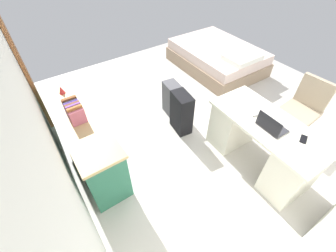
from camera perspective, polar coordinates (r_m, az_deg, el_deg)
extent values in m
plane|color=beige|center=(3.91, 8.40, 2.31)|extent=(5.50, 5.50, 0.00)
cube|color=silver|center=(2.39, -32.50, 5.40)|extent=(4.38, 0.10, 2.69)
cube|color=brown|center=(4.00, -33.55, 14.00)|extent=(0.88, 0.05, 2.04)
cube|color=silver|center=(2.93, 24.35, 0.44)|extent=(1.47, 0.72, 0.04)
cube|color=beige|center=(3.07, 29.10, -10.09)|extent=(0.42, 0.61, 0.72)
cube|color=beige|center=(3.37, 16.34, 0.73)|extent=(0.42, 0.61, 0.72)
cylinder|color=black|center=(4.04, 28.16, -1.64)|extent=(0.52, 0.52, 0.04)
cylinder|color=black|center=(3.92, 29.09, 0.31)|extent=(0.06, 0.06, 0.42)
cube|color=tan|center=(3.78, 30.38, 3.04)|extent=(0.48, 0.48, 0.08)
cube|color=tan|center=(3.80, 33.19, 7.12)|extent=(0.44, 0.08, 0.44)
cube|color=#28664C|center=(3.20, -20.36, -3.11)|extent=(1.76, 0.44, 0.75)
cube|color=tan|center=(2.94, -22.23, 2.10)|extent=(1.80, 0.48, 0.04)
cube|color=#225641|center=(3.08, -13.26, -8.06)|extent=(0.67, 0.01, 0.26)
cube|color=#225641|center=(3.62, -18.50, 0.39)|extent=(0.67, 0.01, 0.26)
cube|color=gray|center=(5.28, 12.07, 15.80)|extent=(1.92, 1.43, 0.28)
cube|color=beige|center=(5.18, 12.48, 18.12)|extent=(1.86, 1.37, 0.20)
cube|color=white|center=(4.72, 18.45, 16.31)|extent=(0.49, 0.69, 0.10)
cube|color=black|center=(3.44, 3.43, 3.38)|extent=(0.39, 0.27, 0.67)
cube|color=#4C4C51|center=(3.77, 1.18, 6.75)|extent=(0.38, 0.26, 0.58)
cube|color=#333338|center=(2.87, 24.93, -0.23)|extent=(0.32, 0.23, 0.02)
cube|color=black|center=(2.73, 24.23, 0.47)|extent=(0.31, 0.02, 0.19)
ellipsoid|color=white|center=(2.96, 21.24, 2.84)|extent=(0.06, 0.10, 0.03)
cube|color=black|center=(2.89, 31.19, -2.87)|extent=(0.11, 0.15, 0.01)
cube|color=#B4596D|center=(2.74, -21.83, 2.00)|extent=(0.03, 0.17, 0.19)
cube|color=#AA6733|center=(2.76, -22.17, 2.70)|extent=(0.03, 0.17, 0.23)
cube|color=#754192|center=(2.79, -22.44, 3.18)|extent=(0.03, 0.17, 0.23)
cube|color=brown|center=(2.82, -22.66, 3.55)|extent=(0.04, 0.17, 0.22)
cube|color=#4C28B1|center=(2.86, -22.87, 3.88)|extent=(0.03, 0.17, 0.21)
cube|color=#4E487B|center=(2.89, -23.09, 4.26)|extent=(0.03, 0.17, 0.20)
cube|color=brown|center=(2.92, -23.37, 4.82)|extent=(0.04, 0.17, 0.23)
cube|color=#5C2643|center=(2.96, -23.51, 4.98)|extent=(0.04, 0.17, 0.19)
cone|color=red|center=(3.35, -25.51, 8.29)|extent=(0.08, 0.08, 0.11)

